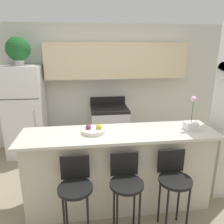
# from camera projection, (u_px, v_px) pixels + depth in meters

# --- Properties ---
(ground_plane) EXTENTS (14.00, 14.00, 0.00)m
(ground_plane) POSITION_uv_depth(u_px,v_px,m) (119.00, 203.00, 3.05)
(ground_plane) COLOR gray
(wall_back) EXTENTS (5.60, 0.38, 2.55)m
(wall_back) POSITION_uv_depth(u_px,v_px,m) (109.00, 76.00, 4.55)
(wall_back) COLOR silver
(wall_back) RESTS_ON ground_plane
(counter_bar) EXTENTS (2.48, 0.65, 1.06)m
(counter_bar) POSITION_uv_depth(u_px,v_px,m) (119.00, 169.00, 2.90)
(counter_bar) COLOR beige
(counter_bar) RESTS_ON ground_plane
(refrigerator) EXTENTS (0.73, 0.63, 1.77)m
(refrigerator) POSITION_uv_depth(u_px,v_px,m) (25.00, 112.00, 4.25)
(refrigerator) COLOR white
(refrigerator) RESTS_ON ground_plane
(stove_range) EXTENTS (0.75, 0.65, 1.07)m
(stove_range) POSITION_uv_depth(u_px,v_px,m) (109.00, 128.00, 4.58)
(stove_range) COLOR silver
(stove_range) RESTS_ON ground_plane
(bar_stool_left) EXTENTS (0.37, 0.37, 0.96)m
(bar_stool_left) POSITION_uv_depth(u_px,v_px,m) (75.00, 188.00, 2.34)
(bar_stool_left) COLOR black
(bar_stool_left) RESTS_ON ground_plane
(bar_stool_mid) EXTENTS (0.37, 0.37, 0.96)m
(bar_stool_mid) POSITION_uv_depth(u_px,v_px,m) (126.00, 184.00, 2.41)
(bar_stool_mid) COLOR black
(bar_stool_mid) RESTS_ON ground_plane
(bar_stool_right) EXTENTS (0.37, 0.37, 0.96)m
(bar_stool_right) POSITION_uv_depth(u_px,v_px,m) (174.00, 180.00, 2.48)
(bar_stool_right) COLOR black
(bar_stool_right) RESTS_ON ground_plane
(potted_plant_on_fridge) EXTENTS (0.43, 0.43, 0.51)m
(potted_plant_on_fridge) POSITION_uv_depth(u_px,v_px,m) (18.00, 49.00, 3.92)
(potted_plant_on_fridge) COLOR silver
(potted_plant_on_fridge) RESTS_ON refrigerator
(orchid_vase) EXTENTS (0.15, 0.15, 0.44)m
(orchid_vase) POSITION_uv_depth(u_px,v_px,m) (191.00, 122.00, 2.81)
(orchid_vase) COLOR white
(orchid_vase) RESTS_ON counter_bar
(fruit_bowl) EXTENTS (0.29, 0.29, 0.11)m
(fruit_bowl) POSITION_uv_depth(u_px,v_px,m) (94.00, 130.00, 2.72)
(fruit_bowl) COLOR silver
(fruit_bowl) RESTS_ON counter_bar
(trash_bin) EXTENTS (0.28, 0.28, 0.38)m
(trash_bin) POSITION_uv_depth(u_px,v_px,m) (57.00, 147.00, 4.32)
(trash_bin) COLOR #59595B
(trash_bin) RESTS_ON ground_plane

